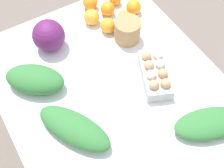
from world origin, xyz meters
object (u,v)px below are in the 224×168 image
(cabbage_purple, at_px, (49,36))
(orange_3, at_px, (124,17))
(greens_bunch_scallion, at_px, (210,123))
(orange_0, at_px, (107,9))
(greens_bunch_beet_tops, at_px, (74,128))
(orange_4, at_px, (92,17))
(greens_bunch_dandelion, at_px, (35,79))
(orange_5, at_px, (108,26))
(orange_6, at_px, (90,2))
(egg_carton, at_px, (155,73))
(orange_1, at_px, (134,7))
(paper_bag, at_px, (127,30))

(cabbage_purple, relative_size, orange_3, 2.33)
(greens_bunch_scallion, relative_size, orange_0, 4.03)
(greens_bunch_beet_tops, xyz_separation_m, orange_3, (0.43, -0.50, -0.01))
(orange_4, bearing_deg, greens_bunch_dandelion, 118.30)
(orange_5, distance_m, orange_6, 0.19)
(orange_4, bearing_deg, orange_3, -117.85)
(greens_bunch_scallion, bearing_deg, greens_bunch_dandelion, 43.36)
(orange_3, relative_size, orange_5, 0.87)
(egg_carton, height_order, orange_6, egg_carton)
(cabbage_purple, xyz_separation_m, orange_5, (-0.05, -0.29, -0.04))
(cabbage_purple, distance_m, orange_0, 0.36)
(greens_bunch_beet_tops, relative_size, greens_bunch_scallion, 1.10)
(greens_bunch_dandelion, relative_size, orange_6, 3.33)
(egg_carton, distance_m, orange_3, 0.38)
(greens_bunch_dandelion, distance_m, orange_5, 0.46)
(greens_bunch_dandelion, height_order, orange_1, greens_bunch_dandelion)
(greens_bunch_dandelion, bearing_deg, orange_5, -74.39)
(greens_bunch_dandelion, relative_size, orange_1, 3.33)
(cabbage_purple, height_order, orange_0, cabbage_purple)
(paper_bag, relative_size, orange_1, 1.62)
(cabbage_purple, distance_m, paper_bag, 0.38)
(orange_4, height_order, orange_5, orange_4)
(cabbage_purple, height_order, paper_bag, cabbage_purple)
(greens_bunch_dandelion, bearing_deg, paper_bag, -86.28)
(orange_3, bearing_deg, orange_5, 97.60)
(cabbage_purple, height_order, greens_bunch_beet_tops, cabbage_purple)
(egg_carton, relative_size, orange_4, 3.37)
(orange_6, bearing_deg, greens_bunch_scallion, -174.99)
(greens_bunch_scallion, height_order, orange_0, orange_0)
(egg_carton, height_order, greens_bunch_scallion, egg_carton)
(paper_bag, distance_m, greens_bunch_beet_tops, 0.56)
(orange_1, bearing_deg, egg_carton, 159.61)
(greens_bunch_scallion, height_order, orange_3, greens_bunch_scallion)
(orange_6, bearing_deg, orange_3, -150.42)
(egg_carton, xyz_separation_m, orange_5, (0.36, 0.03, -0.00))
(greens_bunch_scallion, xyz_separation_m, orange_6, (0.87, 0.08, 0.01))
(orange_4, bearing_deg, paper_bag, -151.67)
(cabbage_purple, xyz_separation_m, paper_bag, (-0.14, -0.35, -0.02))
(orange_0, bearing_deg, orange_6, 32.93)
(egg_carton, relative_size, greens_bunch_beet_tops, 0.83)
(egg_carton, xyz_separation_m, orange_1, (0.41, -0.15, -0.00))
(egg_carton, height_order, orange_4, egg_carton)
(greens_bunch_dandelion, distance_m, orange_6, 0.55)
(paper_bag, bearing_deg, greens_bunch_dandelion, 93.72)
(egg_carton, distance_m, paper_bag, 0.27)
(egg_carton, xyz_separation_m, greens_bunch_scallion, (-0.31, -0.05, -0.01))
(orange_0, height_order, orange_5, orange_5)
(cabbage_purple, bearing_deg, greens_bunch_scallion, -153.06)
(egg_carton, bearing_deg, orange_0, 19.64)
(cabbage_purple, relative_size, orange_0, 2.09)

